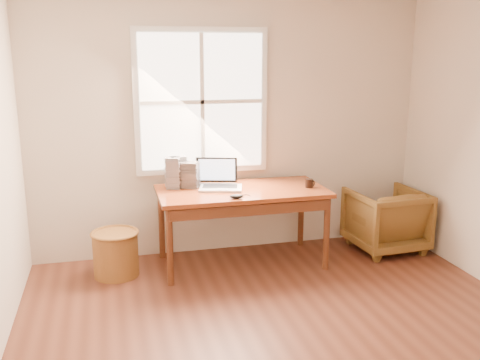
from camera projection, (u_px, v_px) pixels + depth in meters
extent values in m
cube|color=beige|center=(230.00, 126.00, 5.40)|extent=(4.00, 0.02, 2.60)
cube|color=silver|center=(202.00, 102.00, 5.23)|extent=(1.32, 0.05, 1.42)
cube|color=white|center=(202.00, 102.00, 5.20)|extent=(1.20, 0.02, 1.30)
cube|color=silver|center=(202.00, 102.00, 5.19)|extent=(0.04, 0.02, 1.30)
cube|color=silver|center=(202.00, 102.00, 5.19)|extent=(1.20, 0.02, 0.04)
cube|color=brown|center=(242.00, 191.00, 5.10)|extent=(1.60, 0.80, 0.04)
imported|color=brown|center=(386.00, 220.00, 5.56)|extent=(0.74, 0.76, 0.65)
cylinder|color=brown|center=(116.00, 254.00, 4.93)|extent=(0.53, 0.53, 0.41)
ellipsoid|color=black|center=(236.00, 196.00, 4.76)|extent=(0.13, 0.10, 0.04)
cylinder|color=black|center=(309.00, 183.00, 5.15)|extent=(0.10, 0.10, 0.08)
cube|color=#A8ADB4|center=(178.00, 171.00, 5.17)|extent=(0.18, 0.16, 0.30)
cube|color=#26262B|center=(190.00, 175.00, 5.13)|extent=(0.20, 0.19, 0.25)
cube|color=#ABA9B8|center=(173.00, 173.00, 5.10)|extent=(0.15, 0.14, 0.30)
cube|color=silver|center=(192.00, 178.00, 5.20)|extent=(0.16, 0.15, 0.16)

